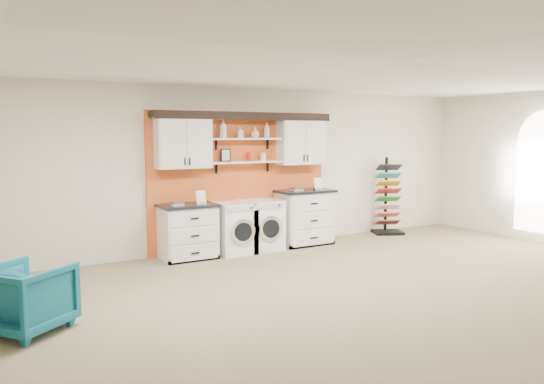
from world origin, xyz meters
TOP-DOWN VIEW (x-y plane):
  - floor at (0.00, 0.00)m, footprint 10.00×10.00m
  - ceiling at (0.00, 0.00)m, footprint 10.00×10.00m
  - wall_back at (0.00, 4.00)m, footprint 10.00×0.00m
  - accent_panel at (0.00, 3.96)m, footprint 3.40×0.07m
  - upper_cabinet_left at (-1.13, 3.79)m, footprint 0.90×0.35m
  - upper_cabinet_right at (1.13, 3.79)m, footprint 0.90×0.35m
  - shelf_lower at (0.00, 3.80)m, footprint 1.32×0.28m
  - shelf_upper at (0.00, 3.80)m, footprint 1.32×0.28m
  - crown_molding at (0.00, 3.81)m, footprint 3.30×0.41m
  - picture_frame at (-0.35, 3.85)m, footprint 0.18×0.02m
  - canister_red at (0.10, 3.80)m, footprint 0.11×0.11m
  - canister_cream at (0.35, 3.80)m, footprint 0.10×0.10m
  - base_cabinet_left at (-1.13, 3.64)m, footprint 0.91×0.66m
  - base_cabinet_right at (1.13, 3.64)m, footprint 1.02×0.66m
  - washer at (-0.30, 3.64)m, footprint 0.62×0.71m
  - dryer at (0.22, 3.64)m, footprint 0.63×0.71m
  - sample_rack at (3.17, 3.67)m, footprint 0.70×0.65m
  - armchair at (-3.72, 1.46)m, footprint 1.08×1.07m
  - soap_bottle_a at (-0.41, 3.80)m, footprint 0.17×0.17m
  - soap_bottle_b at (-0.10, 3.80)m, footprint 0.09×0.10m
  - soap_bottle_c at (0.19, 3.80)m, footprint 0.21×0.21m
  - soap_bottle_d at (0.43, 3.80)m, footprint 0.15×0.15m

SIDE VIEW (x-z plane):
  - floor at x=0.00m, z-range 0.00..0.00m
  - armchair at x=-3.72m, z-range 0.00..0.71m
  - washer at x=-0.30m, z-range 0.00..0.86m
  - dryer at x=0.22m, z-range 0.00..0.88m
  - base_cabinet_left at x=-1.13m, z-range 0.00..0.89m
  - base_cabinet_right at x=1.13m, z-range 0.00..1.00m
  - sample_rack at x=3.17m, z-range -0.27..1.27m
  - accent_panel at x=0.00m, z-range 0.00..2.40m
  - wall_back at x=0.00m, z-range -3.60..6.40m
  - shelf_lower at x=0.00m, z-range 1.52..1.54m
  - canister_cream at x=0.35m, z-range 1.54..1.69m
  - canister_red at x=0.10m, z-range 1.54..1.71m
  - picture_frame at x=-0.35m, z-range 1.54..1.77m
  - upper_cabinet_left at x=-1.13m, z-range 1.46..2.30m
  - upper_cabinet_right at x=1.13m, z-range 1.46..2.30m
  - shelf_upper at x=0.00m, z-range 1.92..1.94m
  - soap_bottle_c at x=0.19m, z-range 1.95..2.13m
  - soap_bottle_b at x=-0.10m, z-range 1.95..2.14m
  - soap_bottle_d at x=0.43m, z-range 1.94..2.22m
  - soap_bottle_a at x=-0.41m, z-range 1.95..2.26m
  - crown_molding at x=0.00m, z-range 2.26..2.39m
  - ceiling at x=0.00m, z-range 2.80..2.80m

